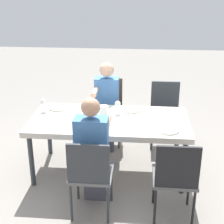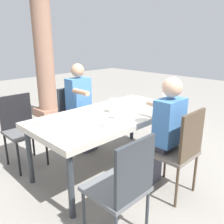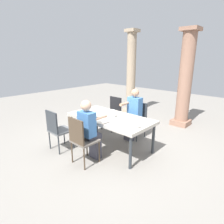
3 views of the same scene
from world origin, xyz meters
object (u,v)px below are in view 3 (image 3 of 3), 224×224
dining_table (110,119)px  diner_man_white (90,129)px  water_pitcher (112,114)px  chair_west_south (57,128)px  stone_column_centre (185,80)px  wine_glass_1 (101,113)px  diner_woman_green (133,113)px  plate_2 (125,115)px  chair_west_north (113,111)px  wine_glass_3 (137,123)px  chair_mid_south (81,138)px  plate_1 (92,117)px  plate_3 (127,127)px  stone_column_near (131,74)px  plate_0 (98,108)px  chair_mid_north (137,117)px

dining_table → diner_man_white: 0.71m
water_pitcher → diner_man_white: bearing=-86.6°
chair_west_south → stone_column_centre: (1.34, 3.49, 0.86)m
chair_west_south → wine_glass_1: size_ratio=5.69×
diner_woman_green → plate_2: size_ratio=5.73×
chair_west_north → wine_glass_3: 1.98m
chair_west_south → chair_mid_south: (0.85, -0.00, 0.02)m
plate_1 → plate_3: size_ratio=1.00×
chair_mid_south → plate_1: size_ratio=3.75×
stone_column_centre → plate_1: size_ratio=10.98×
diner_man_white → plate_2: size_ratio=5.62×
chair_west_north → diner_woman_green: diner_woman_green is taller
stone_column_near → water_pitcher: stone_column_near is taller
chair_mid_south → wine_glass_3: size_ratio=5.83×
diner_woman_green → plate_0: size_ratio=5.21×
chair_west_north → plate_0: size_ratio=3.75×
diner_woman_green → plate_0: diner_woman_green is taller
chair_mid_south → wine_glass_1: 0.79m
wine_glass_3 → stone_column_centre: bearing=95.7°
chair_west_north → chair_west_south: size_ratio=1.00×
diner_man_white → chair_west_north: bearing=118.1°
plate_3 → stone_column_centre: bearing=92.2°
stone_column_centre → wine_glass_3: bearing=-84.3°
dining_table → plate_3: (0.71, -0.29, 0.07)m
wine_glass_3 → chair_mid_north: bearing=124.9°
chair_west_north → stone_column_near: bearing=110.9°
wine_glass_1 → wine_glass_3: size_ratio=0.99×
chair_west_north → plate_1: bearing=-68.0°
wine_glass_1 → water_pitcher: size_ratio=0.96×
chair_west_south → chair_mid_north: size_ratio=1.02×
diner_woman_green → stone_column_centre: size_ratio=0.46×
chair_west_south → stone_column_near: size_ratio=0.32×
dining_table → stone_column_near: bearing=118.2°
plate_0 → stone_column_centre: bearing=60.4°
diner_man_white → diner_woman_green: bearing=90.2°
chair_mid_south → water_pitcher: 0.95m
wine_glass_1 → chair_west_south: bearing=-133.0°
dining_table → chair_mid_south: bearing=-83.2°
chair_mid_south → diner_man_white: diner_man_white is taller
plate_2 → wine_glass_1: bearing=-120.9°
dining_table → chair_west_north: (-0.74, 0.91, -0.14)m
diner_man_white → plate_1: diner_man_white is taller
chair_mid_south → diner_man_white: size_ratio=0.76×
wine_glass_1 → plate_2: size_ratio=0.73×
chair_mid_south → water_pitcher: chair_mid_south is taller
plate_1 → plate_3: bearing=0.6°
dining_table → stone_column_near: 3.03m
wine_glass_1 → diner_woman_green: bearing=78.2°
chair_west_north → chair_mid_south: bearing=-64.8°
chair_west_south → chair_mid_south: 0.85m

